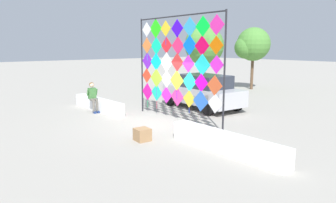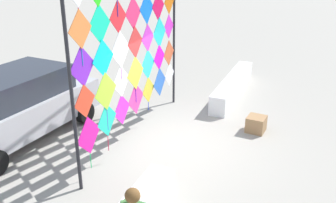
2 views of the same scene
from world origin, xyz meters
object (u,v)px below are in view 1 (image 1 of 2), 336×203
kite_display_rack (177,61)px  tree_far_right (252,45)px  tree_broadleaf (204,45)px  parked_car (203,91)px  cardboard_box_large (142,135)px  seated_vendor (93,95)px

kite_display_rack → tree_far_right: 11.42m
tree_far_right → tree_broadleaf: bearing=-110.8°
parked_car → cardboard_box_large: 6.27m
parked_car → seated_vendor: bearing=-119.3°
kite_display_rack → cardboard_box_large: 3.94m
parked_car → tree_far_right: size_ratio=1.02×
tree_far_right → seated_vendor: bearing=-89.6°
parked_car → tree_far_right: tree_far_right is taller
cardboard_box_large → seated_vendor: bearing=170.8°
seated_vendor → parked_car: size_ratio=0.31×
parked_car → kite_display_rack: bearing=-67.5°
parked_car → tree_far_right: 8.66m
kite_display_rack → seated_vendor: size_ratio=3.60×
tree_broadleaf → tree_far_right: tree_broadleaf is taller
kite_display_rack → seated_vendor: kite_display_rack is taller
parked_car → tree_far_right: bearing=109.4°
parked_car → cardboard_box_large: size_ratio=9.35×
seated_vendor → tree_far_right: size_ratio=0.32×
seated_vendor → cardboard_box_large: bearing=-9.2°
kite_display_rack → parked_car: (-1.17, 2.82, -1.66)m
kite_display_rack → seated_vendor: bearing=-153.0°
cardboard_box_large → tree_far_right: (-5.41, 13.51, 3.00)m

